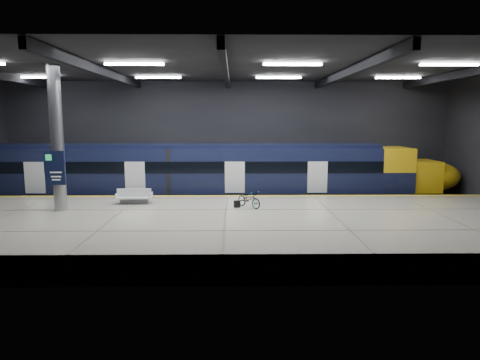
{
  "coord_description": "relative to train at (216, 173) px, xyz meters",
  "views": [
    {
      "loc": [
        0.4,
        -21.44,
        5.44
      ],
      "look_at": [
        0.72,
        1.5,
        2.2
      ],
      "focal_mm": 32.0,
      "sensor_mm": 36.0,
      "label": 1
    }
  ],
  "objects": [
    {
      "name": "ground",
      "position": [
        0.77,
        -5.5,
        -2.06
      ],
      "size": [
        30.0,
        30.0,
        0.0
      ],
      "primitive_type": "plane",
      "color": "black",
      "rests_on": "ground"
    },
    {
      "name": "room_shell",
      "position": [
        0.77,
        -5.49,
        3.66
      ],
      "size": [
        30.1,
        16.1,
        8.05
      ],
      "color": "black",
      "rests_on": "ground"
    },
    {
      "name": "platform",
      "position": [
        0.77,
        -8.0,
        -1.51
      ],
      "size": [
        30.0,
        11.0,
        1.1
      ],
      "primitive_type": "cube",
      "color": "beige",
      "rests_on": "ground"
    },
    {
      "name": "safety_strip",
      "position": [
        0.77,
        -2.75,
        -0.95
      ],
      "size": [
        30.0,
        0.4,
        0.01
      ],
      "primitive_type": "cube",
      "color": "gold",
      "rests_on": "platform"
    },
    {
      "name": "rails",
      "position": [
        0.77,
        0.0,
        -1.98
      ],
      "size": [
        30.0,
        1.52,
        0.16
      ],
      "color": "gray",
      "rests_on": "ground"
    },
    {
      "name": "train",
      "position": [
        0.0,
        0.0,
        0.0
      ],
      "size": [
        29.4,
        2.84,
        3.79
      ],
      "color": "black",
      "rests_on": "ground"
    },
    {
      "name": "bench",
      "position": [
        -4.04,
        -4.97,
        -0.68
      ],
      "size": [
        1.84,
        0.82,
        0.8
      ],
      "rotation": [
        0.0,
        0.0,
        0.04
      ],
      "color": "#595B60",
      "rests_on": "platform"
    },
    {
      "name": "bicycle",
      "position": [
        1.9,
        -6.01,
        -0.54
      ],
      "size": [
        1.46,
        1.59,
        0.84
      ],
      "primitive_type": "imported",
      "rotation": [
        0.0,
        0.0,
        0.69
      ],
      "color": "#99999E",
      "rests_on": "platform"
    },
    {
      "name": "pannier_bag",
      "position": [
        1.3,
        -6.01,
        -0.78
      ],
      "size": [
        0.34,
        0.27,
        0.35
      ],
      "primitive_type": "cube",
      "rotation": [
        0.0,
        0.0,
        0.34
      ],
      "color": "black",
      "rests_on": "platform"
    },
    {
      "name": "info_column",
      "position": [
        -7.23,
        -6.52,
        2.4
      ],
      "size": [
        0.9,
        0.78,
        6.9
      ],
      "color": "#9EA0A5",
      "rests_on": "platform"
    }
  ]
}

